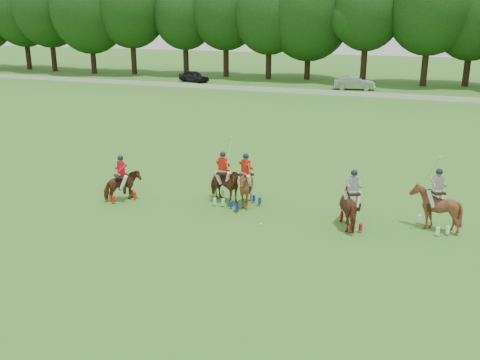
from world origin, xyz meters
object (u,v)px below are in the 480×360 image
(car_left, at_px, (194,76))
(polo_red_a, at_px, (122,185))
(car_mid, at_px, (354,83))
(polo_red_c, at_px, (246,188))
(polo_red_b, at_px, (223,184))
(polo_stripe_a, at_px, (352,207))
(polo_ball, at_px, (261,224))
(polo_stripe_b, at_px, (435,208))

(car_left, relative_size, polo_red_a, 1.84)
(car_mid, distance_m, polo_red_c, 37.73)
(polo_red_a, bearing_deg, polo_red_b, 17.94)
(polo_stripe_a, bearing_deg, polo_red_b, 171.13)
(car_left, bearing_deg, polo_stripe_a, -130.68)
(polo_red_b, distance_m, polo_stripe_a, 5.83)
(polo_red_b, xyz_separation_m, polo_red_c, (1.15, -0.26, 0.05))
(polo_red_b, bearing_deg, polo_ball, -39.51)
(polo_red_a, xyz_separation_m, polo_red_b, (4.26, 1.38, 0.08))
(car_left, height_order, polo_red_a, polo_red_a)
(polo_stripe_b, bearing_deg, polo_ball, -163.29)
(polo_red_a, bearing_deg, polo_stripe_a, 2.73)
(polo_red_c, xyz_separation_m, polo_stripe_b, (7.64, 0.20, 0.03))
(car_left, xyz_separation_m, polo_stripe_a, (24.59, -38.35, 0.19))
(car_mid, bearing_deg, car_left, 79.96)
(car_left, relative_size, polo_red_b, 1.36)
(polo_red_b, bearing_deg, polo_red_c, -12.83)
(polo_red_c, relative_size, polo_ball, 26.58)
(polo_red_a, bearing_deg, polo_ball, -5.15)
(polo_red_b, xyz_separation_m, polo_stripe_b, (8.79, -0.06, 0.08))
(car_left, bearing_deg, polo_stripe_b, -126.98)
(polo_red_a, relative_size, polo_stripe_a, 0.90)
(polo_red_b, height_order, polo_stripe_a, polo_red_b)
(car_left, bearing_deg, car_mid, -73.34)
(polo_red_c, bearing_deg, car_mid, 91.71)
(polo_stripe_a, bearing_deg, car_left, 122.67)
(polo_red_a, height_order, polo_red_c, polo_red_c)
(car_left, height_order, polo_stripe_a, polo_stripe_a)
(polo_red_c, xyz_separation_m, polo_ball, (1.25, -1.72, -0.83))
(car_left, xyz_separation_m, car_mid, (18.85, 0.00, 0.05))
(polo_stripe_b, bearing_deg, car_left, 126.36)
(polo_red_a, xyz_separation_m, polo_stripe_b, (13.05, 1.32, 0.16))
(polo_stripe_a, xyz_separation_m, polo_stripe_b, (3.03, 0.84, 0.06))
(polo_stripe_b, xyz_separation_m, polo_ball, (-6.39, -1.92, -0.86))
(polo_stripe_b, relative_size, polo_ball, 33.28)
(polo_red_a, height_order, polo_stripe_a, polo_stripe_a)
(car_mid, xyz_separation_m, polo_red_a, (-4.28, -38.83, 0.03))
(car_left, relative_size, polo_stripe_a, 1.65)
(polo_red_b, distance_m, polo_stripe_b, 8.79)
(polo_ball, bearing_deg, polo_red_a, 174.85)
(polo_stripe_a, distance_m, polo_ball, 3.62)
(polo_red_a, bearing_deg, car_mid, 83.71)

